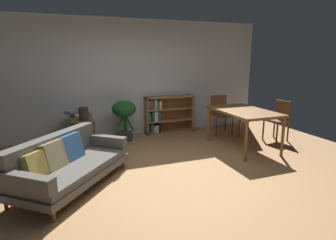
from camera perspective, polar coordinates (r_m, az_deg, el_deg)
The scene contains 11 objects.
ground_plane at distance 4.40m, azimuth 0.02°, elevation -11.66°, with size 8.16×8.16×0.00m, color #A87A4C.
back_wall_panel at distance 6.62m, azimuth -8.29°, elevation 8.57°, with size 6.80×0.10×2.70m, color silver.
fabric_couch at distance 4.25m, azimuth -20.31°, elevation -8.22°, with size 1.80×1.93×0.73m.
media_console at distance 5.94m, azimuth -17.33°, elevation -2.56°, with size 0.43×1.08×0.64m.
open_laptop at distance 6.06m, azimuth -18.43°, elevation 1.10°, with size 0.45×0.30×0.09m.
desk_speaker at distance 5.55m, azimuth -17.11°, elevation 1.25°, with size 0.18×0.18×0.25m.
potted_floor_plant at distance 6.16m, azimuth -9.09°, elevation 1.22°, with size 0.53×0.53×0.90m.
dining_table at distance 5.75m, azimuth 15.41°, elevation 1.28°, with size 0.92×1.46×0.79m.
dining_chair_near at distance 6.83m, azimuth 10.78°, elevation 1.61°, with size 0.50×0.51×0.92m.
dining_chair_far at distance 6.62m, azimuth 21.98°, elevation 0.42°, with size 0.47×0.47×0.89m.
bookshelf at distance 6.81m, azimuth -0.63°, elevation 1.18°, with size 1.21×0.30×0.91m.
Camera 1 is at (-1.41, -3.75, 1.82)m, focal length 29.38 mm.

